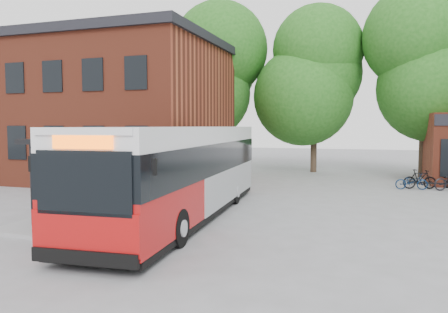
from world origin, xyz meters
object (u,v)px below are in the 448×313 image
(bus_shelter, at_px, (99,176))
(city_bus, at_px, (183,172))
(bicycle_0, at_px, (411,182))
(bicycle_1, at_px, (420,179))

(bus_shelter, bearing_deg, city_bus, 13.46)
(city_bus, distance_m, bicycle_0, 13.16)
(city_bus, height_order, bicycle_1, city_bus)
(bus_shelter, distance_m, bicycle_0, 15.70)
(city_bus, height_order, bicycle_0, city_bus)
(bicycle_1, bearing_deg, bus_shelter, 118.11)
(bus_shelter, xyz_separation_m, city_bus, (2.97, 0.71, 0.17))
(bus_shelter, height_order, city_bus, city_bus)
(bus_shelter, relative_size, bicycle_0, 4.37)
(bus_shelter, relative_size, bicycle_1, 4.11)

